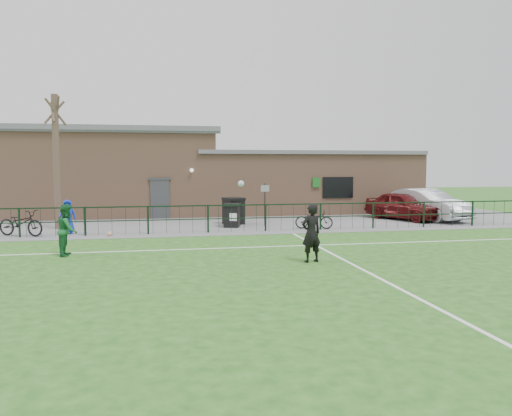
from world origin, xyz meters
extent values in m
plane|color=#235519|center=(0.00, 0.00, 0.00)|extent=(90.00, 90.00, 0.00)
cube|color=slate|center=(0.00, 13.50, 0.01)|extent=(34.00, 13.00, 0.02)
cube|color=white|center=(0.00, 7.80, 0.00)|extent=(28.00, 0.10, 0.01)
cube|color=white|center=(0.00, 4.00, 0.00)|extent=(28.00, 0.10, 0.01)
cube|color=white|center=(2.00, 0.00, 0.00)|extent=(0.10, 16.00, 0.01)
cube|color=black|center=(0.00, 8.00, 0.60)|extent=(28.00, 0.10, 1.20)
cylinder|color=#4B382D|center=(-8.00, 10.50, 3.00)|extent=(0.30, 0.30, 6.00)
cube|color=black|center=(-0.24, 9.65, 0.52)|extent=(0.86, 0.92, 1.00)
cube|color=black|center=(0.00, 10.78, 0.62)|extent=(1.05, 1.12, 1.20)
cylinder|color=black|center=(1.39, 9.99, 1.02)|extent=(0.08, 0.08, 2.00)
imported|color=#4D0D0F|center=(9.05, 11.00, 0.75)|extent=(3.32, 4.62, 1.46)
imported|color=#ABADB3|center=(10.22, 10.83, 0.83)|extent=(3.05, 5.20, 1.62)
imported|color=black|center=(-9.04, 8.37, 0.55)|extent=(2.13, 1.49, 1.06)
imported|color=black|center=(3.30, 8.31, 0.46)|extent=(1.78, 1.08, 0.88)
imported|color=#1330BB|center=(-7.30, 8.70, 0.74)|extent=(0.77, 0.58, 1.43)
imported|color=black|center=(0.91, 1.04, 0.88)|extent=(0.72, 0.57, 1.75)
sphere|color=white|center=(-0.64, 4.48, 2.23)|extent=(0.22, 0.22, 0.22)
imported|color=#1B6131|center=(-6.42, 3.60, 0.83)|extent=(0.63, 0.81, 1.65)
sphere|color=silver|center=(-5.53, 7.71, 0.10)|extent=(0.21, 0.21, 0.21)
cube|color=#A7795D|center=(0.00, 16.50, 1.75)|extent=(24.00, 5.00, 3.50)
cube|color=#A7795D|center=(-6.24, 16.50, 4.10)|extent=(11.52, 5.00, 1.20)
cube|color=#55585D|center=(-6.24, 16.50, 4.82)|extent=(12.02, 5.40, 0.28)
cube|color=#55585D|center=(5.28, 16.50, 3.60)|extent=(13.44, 5.30, 0.22)
cube|color=#383A3D|center=(-3.50, 13.97, 1.05)|extent=(1.00, 0.08, 2.10)
cube|color=black|center=(6.50, 13.97, 1.60)|extent=(1.80, 0.08, 1.20)
cube|color=#19661E|center=(5.20, 13.92, 1.90)|extent=(0.45, 0.04, 0.55)
camera|label=1|loc=(-3.49, -13.08, 2.91)|focal=35.00mm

